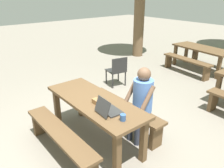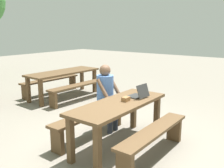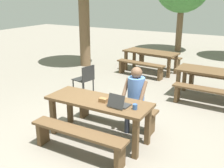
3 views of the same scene
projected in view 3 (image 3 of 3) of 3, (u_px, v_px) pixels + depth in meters
The scene contains 14 objects.
ground_plane at pixel (99, 138), 5.07m from camera, with size 30.00×30.00×0.00m, color gray.
picnic_table_front at pixel (98, 106), 4.86m from camera, with size 1.92×0.71×0.77m.
bench_near at pixel (78, 137), 4.42m from camera, with size 1.76×0.30×0.46m.
bench_far at pixel (115, 109), 5.49m from camera, with size 1.76×0.30×0.46m.
laptop at pixel (119, 103), 4.52m from camera, with size 0.32×0.33×0.24m.
small_pouch at pixel (103, 100), 4.71m from camera, with size 0.14×0.09×0.07m.
coffee_mug at pixel (135, 107), 4.42m from camera, with size 0.08×0.08×0.09m.
person_seated at pixel (135, 94), 5.12m from camera, with size 0.43×0.42×1.29m.
plastic_chair at pixel (85, 79), 7.17m from camera, with size 0.52×0.52×0.80m.
picnic_table_mid at pixel (151, 55), 9.22m from camera, with size 1.91×0.97×0.72m.
bench_mid_south at pixel (140, 66), 8.78m from camera, with size 1.68×0.49×0.46m.
bench_mid_north at pixel (159, 59), 9.82m from camera, with size 1.68×0.49×0.46m.
picnic_table_rear at pixel (221, 76), 6.67m from camera, with size 2.21×0.84×0.76m.
bench_rear_south at pixel (215, 95), 6.26m from camera, with size 1.97×0.38×0.46m.
Camera 3 is at (2.41, -3.79, 2.57)m, focal length 43.33 mm.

